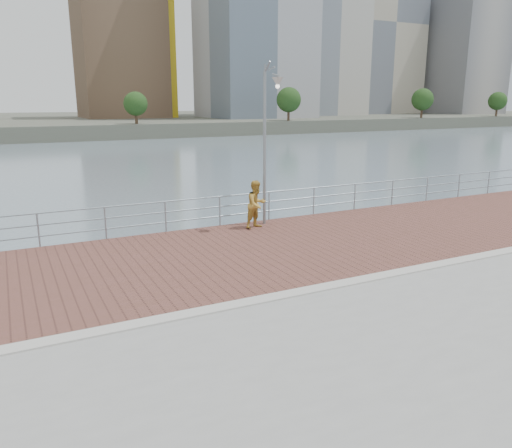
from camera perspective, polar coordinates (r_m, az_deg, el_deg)
name	(u,v)px	position (r m, az deg, el deg)	size (l,w,h in m)	color
water	(292,370)	(12.99, 4.14, -16.25)	(400.00, 400.00, 0.00)	slate
brick_lane	(232,254)	(15.11, -2.74, -3.43)	(40.00, 6.80, 0.02)	brown
curb	(294,293)	(12.09, 4.32, -7.92)	(40.00, 0.40, 0.06)	#B7B5AD
far_shore	(27,123)	(132.31, -24.66, 10.50)	(320.00, 95.00, 2.50)	#4C5142
guardrail	(193,210)	(17.99, -7.20, 1.57)	(39.06, 0.06, 1.13)	#8C9EA8
street_lamp	(270,117)	(17.82, 1.62, 12.12)	(0.41, 1.18, 5.56)	gray
bystander	(257,204)	(17.92, 0.06, 2.26)	(0.84, 0.65, 1.73)	gold
skyline	(171,3)	(121.45, -9.68, 23.59)	(233.00, 41.00, 67.88)	#ADA38E
shoreline_trees	(192,101)	(91.91, -7.38, 13.75)	(169.31, 4.88, 6.51)	#473323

